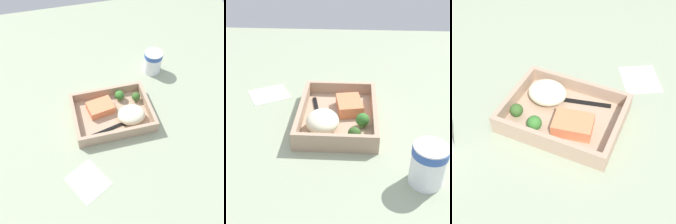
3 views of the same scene
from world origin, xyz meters
TOP-DOWN VIEW (x-y plane):
  - ground_plane at (0.00, 0.00)cm, footprint 160.00×160.00cm
  - takeout_tray at (0.00, 0.00)cm, footprint 27.80×20.86cm
  - tray_rim at (0.00, 0.00)cm, footprint 27.80×20.86cm
  - salmon_fillet at (-3.58, 2.96)cm, footprint 10.10×8.08cm
  - mashed_potatoes at (6.13, -3.60)cm, footprint 9.78×8.41cm
  - broccoli_floret_1 at (4.53, 6.56)cm, footprint 3.51×3.51cm
  - broccoli_floret_2 at (10.36, 4.53)cm, footprint 3.22×3.22cm
  - fork at (-0.65, -5.69)cm, footprint 15.78×5.04cm
  - paper_cup at (22.23, 19.73)cm, footprint 7.36×7.36cm
  - receipt_slip at (-13.26, -22.44)cm, footprint 14.10×14.65cm

SIDE VIEW (x-z plane):
  - ground_plane at x=0.00cm, z-range -2.00..0.00cm
  - receipt_slip at x=-13.26cm, z-range 0.00..0.24cm
  - takeout_tray at x=0.00cm, z-range 0.00..1.20cm
  - fork at x=-0.65cm, z-range 1.20..1.64cm
  - salmon_fillet at x=-3.58cm, z-range 1.20..4.37cm
  - tray_rim at x=0.00cm, z-range 1.20..4.88cm
  - broccoli_floret_2 at x=10.36cm, z-range 1.37..5.07cm
  - broccoli_floret_1 at x=4.53cm, z-range 1.36..5.35cm
  - mashed_potatoes at x=6.13cm, z-range 1.20..6.15cm
  - paper_cup at x=22.23cm, z-range 0.56..10.05cm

